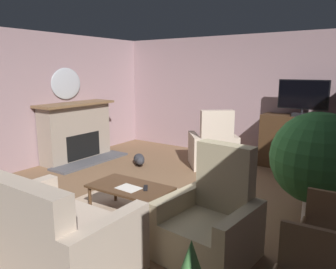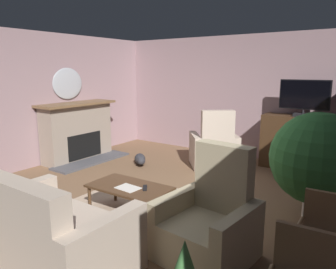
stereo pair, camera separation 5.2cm
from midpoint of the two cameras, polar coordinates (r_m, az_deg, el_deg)
ground_plane at (r=4.95m, az=-0.98°, el=-11.52°), size 6.66×6.65×0.04m
wall_back at (r=7.30m, az=13.38°, el=6.45°), size 6.66×0.10×2.63m
wall_left at (r=6.86m, az=-22.45°, el=5.60°), size 0.10×6.65×2.63m
rug_central at (r=4.57m, az=-2.36°, el=-13.19°), size 2.42×1.76×0.01m
fireplace at (r=7.15m, az=-15.34°, el=0.34°), size 0.92×1.75×1.22m
wall_mirror_oval at (r=7.23m, az=-17.05°, el=8.56°), size 0.06×0.75×0.66m
tv_cabinet at (r=6.70m, az=22.56°, el=-1.63°), size 1.45×0.52×1.04m
television at (r=6.52m, az=23.06°, el=6.06°), size 0.89×0.20×0.68m
coffee_table at (r=4.33m, az=-6.45°, el=-9.52°), size 1.09×0.63×0.41m
tv_remote at (r=4.20m, az=-3.72°, el=-9.34°), size 0.14×0.17×0.02m
folded_newspaper at (r=4.24m, az=-6.70°, el=-9.31°), size 0.31×0.24×0.01m
sofa_floral at (r=3.45m, az=-19.27°, el=-16.50°), size 1.51×0.93×0.98m
armchair_beside_cabinet at (r=3.49m, az=7.64°, el=-15.34°), size 0.96×0.92×1.15m
armchair_angled_to_table at (r=6.48m, az=8.34°, el=-2.53°), size 1.19×1.18×1.16m
side_chair_far_end at (r=3.00m, az=26.80°, el=-17.83°), size 0.51×0.51×0.93m
potted_plant_leafy_by_curtain at (r=4.33m, az=25.08°, el=-3.93°), size 1.13×1.13×1.42m
cat at (r=6.61m, az=-4.69°, el=-4.37°), size 0.53×0.58×0.24m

